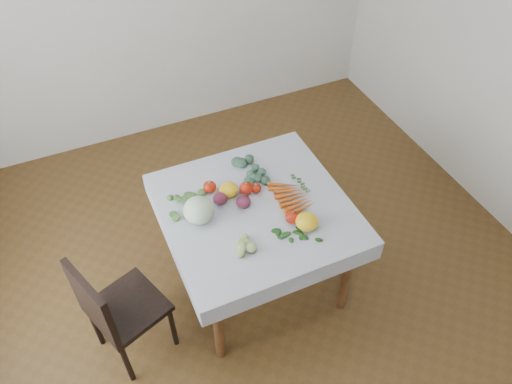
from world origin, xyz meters
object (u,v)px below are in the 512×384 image
(carrot_bunch, at_px, (292,197))
(cabbage, at_px, (199,210))
(heirloom_back, at_px, (229,190))
(chair, at_px, (113,309))
(table, at_px, (256,218))

(carrot_bunch, bearing_deg, cabbage, 173.31)
(heirloom_back, relative_size, carrot_bunch, 0.37)
(chair, distance_m, carrot_bunch, 1.25)
(chair, bearing_deg, carrot_bunch, 7.15)
(chair, xyz_separation_m, cabbage, (0.62, 0.22, 0.34))
(table, bearing_deg, carrot_bunch, -6.15)
(chair, xyz_separation_m, carrot_bunch, (1.21, 0.15, 0.27))
(cabbage, bearing_deg, table, -7.07)
(chair, bearing_deg, table, 10.36)
(table, xyz_separation_m, heirloom_back, (-0.11, 0.17, 0.14))
(cabbage, height_order, carrot_bunch, cabbage)
(chair, height_order, carrot_bunch, chair)
(cabbage, distance_m, heirloom_back, 0.27)
(table, height_order, heirloom_back, heirloom_back)
(table, distance_m, cabbage, 0.40)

